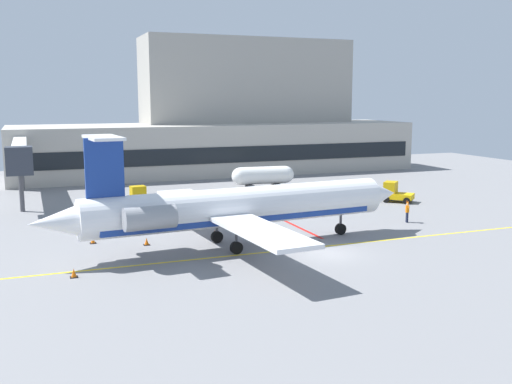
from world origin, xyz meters
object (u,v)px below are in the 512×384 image
fuel_tank (263,175)px  marshaller (407,212)px  pushback_tractor (137,198)px  regional_jet (234,207)px  baggage_tug (395,193)px

fuel_tank → marshaller: 24.67m
fuel_tank → pushback_tractor: bearing=-153.9°
regional_jet → marshaller: 17.52m
baggage_tug → fuel_tank: fuel_tank is taller
regional_jet → marshaller: regional_jet is taller
marshaller → baggage_tug: bearing=61.2°
fuel_tank → baggage_tug: bearing=-59.0°
fuel_tank → marshaller: size_ratio=4.13×
regional_jet → baggage_tug: bearing=28.3°
pushback_tractor → marshaller: 26.46m
baggage_tug → marshaller: baggage_tug is taller
fuel_tank → marshaller: (4.01, -24.34, -0.43)m
pushback_tractor → fuel_tank: size_ratio=0.37×
regional_jet → pushback_tractor: 19.23m
baggage_tug → pushback_tractor: bearing=165.6°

